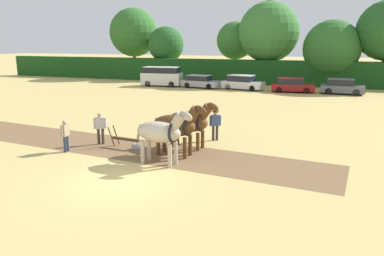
# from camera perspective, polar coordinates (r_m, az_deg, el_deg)

# --- Properties ---
(ground_plane) EXTENTS (240.00, 240.00, 0.00)m
(ground_plane) POSITION_cam_1_polar(r_m,az_deg,el_deg) (14.33, -10.80, -8.08)
(ground_plane) COLOR tan
(plowed_furrow_strip) EXTENTS (21.42, 5.25, 0.01)m
(plowed_furrow_strip) POSITION_cam_1_polar(r_m,az_deg,el_deg) (18.95, -11.26, -2.83)
(plowed_furrow_strip) COLOR brown
(plowed_furrow_strip) RESTS_ON ground
(hedgerow) EXTENTS (76.11, 1.21, 2.93)m
(hedgerow) POSITION_cam_1_polar(r_m,az_deg,el_deg) (46.01, 11.59, 8.28)
(hedgerow) COLOR #194719
(hedgerow) RESTS_ON ground
(tree_far_left) EXTENTS (6.80, 6.80, 9.73)m
(tree_far_left) POSITION_cam_1_polar(r_m,az_deg,el_deg) (55.44, -8.87, 14.18)
(tree_far_left) COLOR brown
(tree_far_left) RESTS_ON ground
(tree_left) EXTENTS (4.82, 4.82, 7.07)m
(tree_left) POSITION_cam_1_polar(r_m,az_deg,el_deg) (51.95, -3.98, 12.55)
(tree_left) COLOR brown
(tree_left) RESTS_ON ground
(tree_center_left) EXTENTS (4.80, 4.80, 7.60)m
(tree_center_left) POSITION_cam_1_polar(r_m,az_deg,el_deg) (49.68, 6.62, 13.08)
(tree_center_left) COLOR brown
(tree_center_left) RESTS_ON ground
(tree_center) EXTENTS (7.30, 7.30, 9.84)m
(tree_center) POSITION_cam_1_polar(r_m,az_deg,el_deg) (47.69, 11.61, 14.11)
(tree_center) COLOR brown
(tree_center) RESTS_ON ground
(tree_center_right) EXTENTS (6.46, 6.46, 7.53)m
(tree_center_right) POSITION_cam_1_polar(r_m,az_deg,el_deg) (46.45, 20.52, 11.28)
(tree_center_right) COLOR brown
(tree_center_right) RESTS_ON ground
(church_spire) EXTENTS (3.02, 3.02, 19.61)m
(church_spire) POSITION_cam_1_polar(r_m,az_deg,el_deg) (88.67, 11.69, 16.16)
(church_spire) COLOR gray
(church_spire) RESTS_ON ground
(draft_horse_lead_left) EXTENTS (2.76, 1.10, 2.47)m
(draft_horse_lead_left) POSITION_cam_1_polar(r_m,az_deg,el_deg) (15.71, -4.75, -0.65)
(draft_horse_lead_left) COLOR #B2A38E
(draft_horse_lead_left) RESTS_ON ground
(draft_horse_lead_right) EXTENTS (2.80, 1.19, 2.48)m
(draft_horse_lead_right) POSITION_cam_1_polar(r_m,az_deg,el_deg) (16.89, -2.42, 0.38)
(draft_horse_lead_right) COLOR #513319
(draft_horse_lead_right) RESTS_ON ground
(draft_horse_trail_left) EXTENTS (2.84, 1.22, 2.41)m
(draft_horse_trail_left) POSITION_cam_1_polar(r_m,az_deg,el_deg) (18.12, -0.38, 1.01)
(draft_horse_trail_left) COLOR brown
(draft_horse_trail_left) RESTS_ON ground
(plow) EXTENTS (1.77, 0.49, 1.13)m
(plow) POSITION_cam_1_polar(r_m,az_deg,el_deg) (18.51, -9.74, -2.11)
(plow) COLOR #4C331E
(plow) RESTS_ON ground
(farmer_at_plow) EXTENTS (0.55, 0.44, 1.62)m
(farmer_at_plow) POSITION_cam_1_polar(r_m,az_deg,el_deg) (19.44, -13.81, 0.28)
(farmer_at_plow) COLOR #38332D
(farmer_at_plow) RESTS_ON ground
(farmer_beside_team) EXTENTS (0.54, 0.44, 1.64)m
(farmer_beside_team) POSITION_cam_1_polar(r_m,az_deg,el_deg) (19.63, 3.56, 0.81)
(farmer_beside_team) COLOR #38332D
(farmer_beside_team) RESTS_ON ground
(farmer_onlooker_left) EXTENTS (0.26, 0.63, 1.54)m
(farmer_onlooker_left) POSITION_cam_1_polar(r_m,az_deg,el_deg) (18.54, -18.73, -0.84)
(farmer_onlooker_left) COLOR #28334C
(farmer_onlooker_left) RESTS_ON ground
(parked_van) EXTENTS (4.78, 2.36, 2.23)m
(parked_van) POSITION_cam_1_polar(r_m,az_deg,el_deg) (43.88, -4.63, 7.85)
(parked_van) COLOR silver
(parked_van) RESTS_ON ground
(parked_car_left) EXTENTS (4.48, 2.22, 1.43)m
(parked_car_left) POSITION_cam_1_polar(r_m,az_deg,el_deg) (42.16, 1.28, 7.07)
(parked_car_left) COLOR #9E9EA8
(parked_car_left) RESTS_ON ground
(parked_car_center_left) EXTENTS (4.72, 2.55, 1.57)m
(parked_car_center_left) POSITION_cam_1_polar(r_m,az_deg,el_deg) (41.05, 7.68, 6.87)
(parked_car_center_left) COLOR silver
(parked_car_center_left) RESTS_ON ground
(parked_car_center) EXTENTS (4.43, 2.21, 1.47)m
(parked_car_center) POSITION_cam_1_polar(r_m,az_deg,el_deg) (39.89, 15.02, 6.30)
(parked_car_center) COLOR maroon
(parked_car_center) RESTS_ON ground
(parked_car_center_right) EXTENTS (4.07, 1.88, 1.52)m
(parked_car_center_right) POSITION_cam_1_polar(r_m,az_deg,el_deg) (39.98, 21.87, 5.86)
(parked_car_center_right) COLOR #565B66
(parked_car_center_right) RESTS_ON ground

